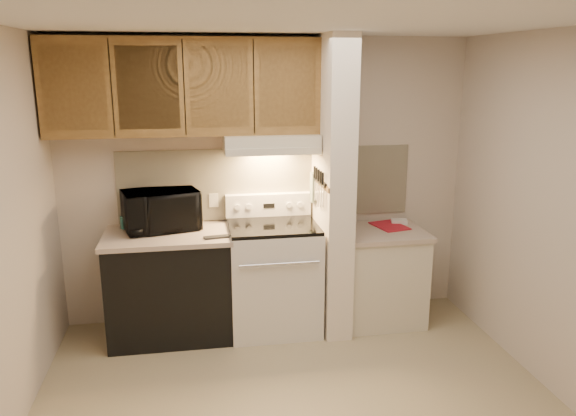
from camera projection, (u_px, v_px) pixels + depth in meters
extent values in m
plane|color=tan|center=(298.00, 402.00, 3.87)|extent=(3.60, 3.60, 0.00)
plane|color=white|center=(300.00, 22.00, 3.26)|extent=(3.60, 3.60, 0.00)
cube|color=beige|center=(267.00, 181.00, 5.00)|extent=(3.60, 2.50, 0.02)
cube|color=beige|center=(555.00, 216.00, 3.86)|extent=(0.02, 3.00, 2.50)
cube|color=#F3E9C2|center=(267.00, 183.00, 4.99)|extent=(2.60, 0.02, 0.63)
cube|color=silver|center=(273.00, 278.00, 4.86)|extent=(0.76, 0.65, 0.92)
cube|color=black|center=(279.00, 288.00, 4.55)|extent=(0.50, 0.01, 0.30)
cylinder|color=silver|center=(280.00, 264.00, 4.46)|extent=(0.65, 0.02, 0.02)
cube|color=black|center=(273.00, 226.00, 4.75)|extent=(0.74, 0.64, 0.03)
cube|color=silver|center=(268.00, 205.00, 4.99)|extent=(0.76, 0.08, 0.20)
cube|color=black|center=(269.00, 206.00, 4.95)|extent=(0.10, 0.01, 0.04)
cylinder|color=silver|center=(237.00, 207.00, 4.90)|extent=(0.05, 0.02, 0.05)
cylinder|color=silver|center=(249.00, 207.00, 4.92)|extent=(0.05, 0.02, 0.05)
cylinder|color=silver|center=(289.00, 205.00, 4.98)|extent=(0.05, 0.02, 0.05)
cylinder|color=silver|center=(300.00, 205.00, 4.99)|extent=(0.05, 0.02, 0.05)
cube|color=black|center=(170.00, 287.00, 4.74)|extent=(1.00, 0.63, 0.87)
cube|color=#BBA694|center=(167.00, 236.00, 4.62)|extent=(1.04, 0.67, 0.04)
cube|color=black|center=(217.00, 237.00, 4.50)|extent=(0.22, 0.10, 0.01)
cylinder|color=#225C57|center=(126.00, 222.00, 4.76)|extent=(0.10, 0.10, 0.10)
cube|color=beige|center=(214.00, 200.00, 4.93)|extent=(0.08, 0.01, 0.12)
imported|color=black|center=(161.00, 210.00, 4.70)|extent=(0.69, 0.55, 0.33)
cube|color=white|center=(332.00, 187.00, 4.75)|extent=(0.22, 0.70, 2.50)
cube|color=olive|center=(319.00, 182.00, 4.71)|extent=(0.01, 0.70, 0.04)
cube|color=black|center=(320.00, 181.00, 4.66)|extent=(0.02, 0.42, 0.04)
cube|color=silver|center=(323.00, 197.00, 4.52)|extent=(0.01, 0.03, 0.16)
cylinder|color=black|center=(323.00, 179.00, 4.50)|extent=(0.02, 0.02, 0.10)
cube|color=silver|center=(321.00, 197.00, 4.60)|extent=(0.01, 0.04, 0.18)
cylinder|color=black|center=(321.00, 177.00, 4.56)|extent=(0.02, 0.02, 0.10)
cube|color=silver|center=(318.00, 195.00, 4.69)|extent=(0.01, 0.04, 0.20)
cylinder|color=black|center=(319.00, 175.00, 4.64)|extent=(0.02, 0.02, 0.10)
cube|color=silver|center=(316.00, 191.00, 4.75)|extent=(0.01, 0.04, 0.16)
cylinder|color=black|center=(316.00, 173.00, 4.72)|extent=(0.02, 0.02, 0.10)
cube|color=silver|center=(314.00, 190.00, 4.83)|extent=(0.01, 0.04, 0.18)
cylinder|color=black|center=(315.00, 172.00, 4.79)|extent=(0.02, 0.02, 0.10)
cube|color=gray|center=(313.00, 187.00, 4.89)|extent=(0.03, 0.11, 0.26)
cube|color=beige|center=(380.00, 278.00, 5.03)|extent=(0.70, 0.60, 0.81)
cube|color=#BBA694|center=(382.00, 232.00, 4.93)|extent=(0.74, 0.64, 0.04)
cube|color=#AE1827|center=(389.00, 226.00, 5.03)|extent=(0.31, 0.38, 0.01)
cube|color=white|center=(399.00, 221.00, 5.12)|extent=(0.16, 0.13, 0.04)
cube|color=beige|center=(270.00, 143.00, 4.69)|extent=(0.78, 0.44, 0.15)
cube|color=beige|center=(274.00, 152.00, 4.50)|extent=(0.78, 0.04, 0.06)
cube|color=olive|center=(184.00, 87.00, 4.51)|extent=(2.18, 0.33, 0.77)
cube|color=olive|center=(74.00, 88.00, 4.22)|extent=(0.46, 0.01, 0.63)
cube|color=black|center=(111.00, 88.00, 4.27)|extent=(0.01, 0.01, 0.73)
cube|color=olive|center=(148.00, 88.00, 4.31)|extent=(0.46, 0.01, 0.63)
cube|color=black|center=(184.00, 88.00, 4.36)|extent=(0.01, 0.01, 0.73)
cube|color=olive|center=(219.00, 87.00, 4.40)|extent=(0.46, 0.01, 0.63)
cube|color=black|center=(254.00, 87.00, 4.45)|extent=(0.01, 0.01, 0.73)
cube|color=olive|center=(288.00, 87.00, 4.49)|extent=(0.46, 0.01, 0.63)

